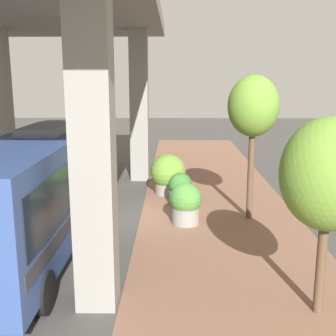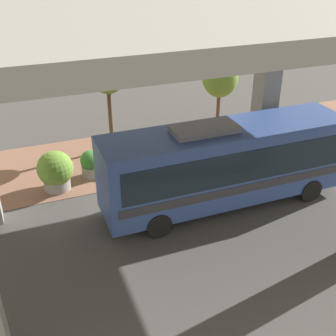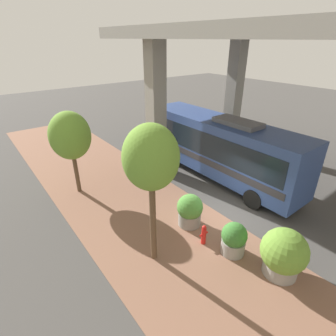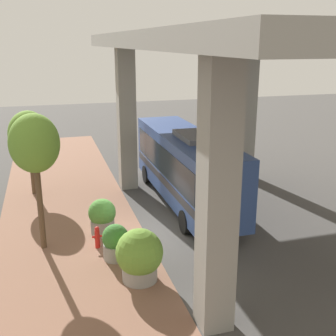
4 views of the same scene
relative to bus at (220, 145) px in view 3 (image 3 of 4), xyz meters
The scene contains 10 objects.
ground_plane 4.59m from the bus, 132.18° to the right, with size 80.00×80.00×0.00m, color #474442.
sidewalk_strip 6.82m from the bus, 152.11° to the right, with size 6.00×40.00×0.02m.
overpass 6.07m from the bus, 67.97° to the right, with size 9.40×20.39×8.12m.
bus is the anchor object (origin of this frame).
fire_hydrant 6.26m from the bus, 142.98° to the right, with size 0.41×0.20×0.90m.
planter_front 5.21m from the bus, 151.89° to the right, with size 1.15×1.15×1.52m.
planter_middle 7.50m from the bus, 120.47° to the right, with size 1.60×1.60×1.85m.
planter_back 6.51m from the bus, 132.36° to the right, with size 0.98×0.98×1.37m.
street_tree_near 7.80m from the bus, 156.16° to the right, with size 1.84×1.84×5.31m.
street_tree_far 8.16m from the bus, 154.56° to the left, with size 2.04×2.04×4.44m.
Camera 3 is at (-8.28, -6.21, 7.57)m, focal length 28.00 mm.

